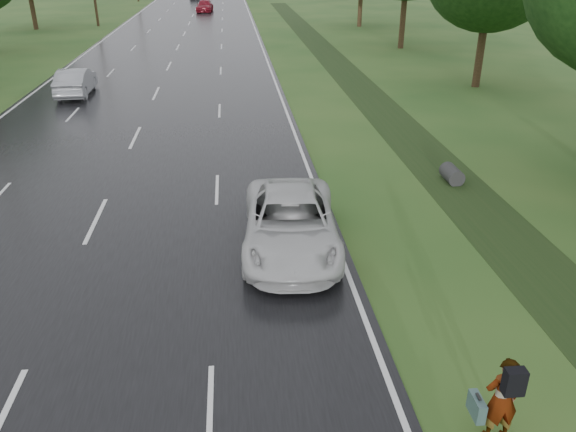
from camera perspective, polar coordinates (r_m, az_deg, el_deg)
The scene contains 9 objects.
road at distance 52.91m, azimuth -10.71°, elevation 17.29°, with size 14.00×180.00×0.04m, color black.
edge_stripe_east at distance 52.81m, azimuth -3.04°, elevation 17.69°, with size 0.12×180.00×0.01m, color silver.
edge_stripe_west at distance 53.85m, azimuth -18.19°, elevation 16.68°, with size 0.12×180.00×0.01m, color silver.
center_line at distance 52.90m, azimuth -10.71°, elevation 17.32°, with size 0.12×180.00×0.01m, color silver.
drainage_ditch at distance 27.93m, azimuth 9.90°, elevation 10.25°, with size 2.20×120.00×0.56m.
pedestrian at distance 9.88m, azimuth 20.81°, elevation -16.94°, with size 0.71×0.64×1.59m.
white_pickup at distance 14.60m, azimuth 0.28°, elevation -0.72°, with size 2.41×5.23×1.45m, color silver.
silver_sedan at distance 33.08m, azimuth -20.76°, elevation 12.65°, with size 1.51×4.33×1.43m, color gray.
far_car_red at distance 75.56m, azimuth -8.46°, elevation 20.34°, with size 1.89×4.66×1.35m, color maroon.
Camera 1 is at (4.10, -7.25, 7.23)m, focal length 35.00 mm.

